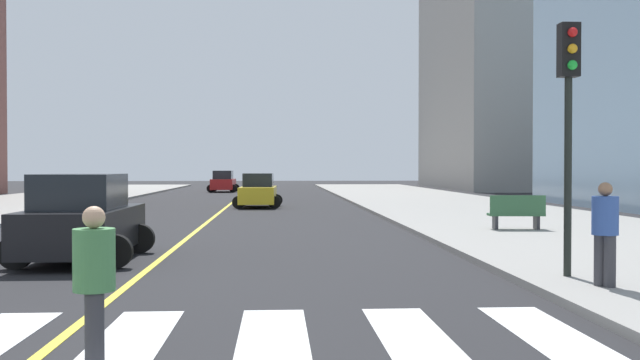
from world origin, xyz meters
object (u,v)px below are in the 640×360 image
(car_red_second, at_px, (223,182))
(car_yellow_nearest, at_px, (258,191))
(pedestrian_crossing, at_px, (94,281))
(pedestrian_waiting_east, at_px, (605,229))
(traffic_light_near_corner, at_px, (569,98))
(park_bench, at_px, (517,213))
(car_black_third, at_px, (82,220))

(car_red_second, bearing_deg, car_yellow_nearest, -79.99)
(pedestrian_crossing, distance_m, pedestrian_waiting_east, 8.65)
(pedestrian_waiting_east, bearing_deg, traffic_light_near_corner, 155.49)
(car_red_second, relative_size, traffic_light_near_corner, 0.90)
(car_yellow_nearest, bearing_deg, pedestrian_waiting_east, 105.61)
(traffic_light_near_corner, xyz_separation_m, pedestrian_crossing, (-7.35, -5.42, -2.49))
(park_bench, bearing_deg, car_black_third, 120.60)
(park_bench, relative_size, pedestrian_waiting_east, 1.03)
(car_red_second, distance_m, traffic_light_near_corner, 51.66)
(car_yellow_nearest, distance_m, car_black_third, 22.59)
(traffic_light_near_corner, height_order, park_bench, traffic_light_near_corner)
(pedestrian_waiting_east, bearing_deg, car_black_third, -149.69)
(car_red_second, bearing_deg, pedestrian_waiting_east, -77.34)
(car_red_second, distance_m, car_black_third, 46.65)
(car_red_second, distance_m, pedestrian_waiting_east, 52.77)
(traffic_light_near_corner, relative_size, park_bench, 2.57)
(traffic_light_near_corner, bearing_deg, park_bench, -103.46)
(pedestrian_crossing, bearing_deg, car_yellow_nearest, 163.91)
(car_yellow_nearest, relative_size, pedestrian_crossing, 2.36)
(car_black_third, bearing_deg, pedestrian_crossing, -74.60)
(car_black_third, height_order, park_bench, car_black_third)
(car_yellow_nearest, bearing_deg, car_black_third, 83.12)
(car_red_second, distance_m, pedestrian_crossing, 56.09)
(pedestrian_crossing, bearing_deg, traffic_light_near_corner, 111.98)
(pedestrian_crossing, xyz_separation_m, pedestrian_waiting_east, (7.52, 4.27, 0.15))
(park_bench, height_order, pedestrian_crossing, pedestrian_crossing)
(car_yellow_nearest, relative_size, car_black_third, 0.92)
(park_bench, distance_m, pedestrian_waiting_east, 11.43)
(car_yellow_nearest, height_order, pedestrian_crossing, car_yellow_nearest)
(car_black_third, relative_size, pedestrian_waiting_east, 2.55)
(car_black_third, height_order, traffic_light_near_corner, traffic_light_near_corner)
(pedestrian_crossing, bearing_deg, car_red_second, 168.38)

